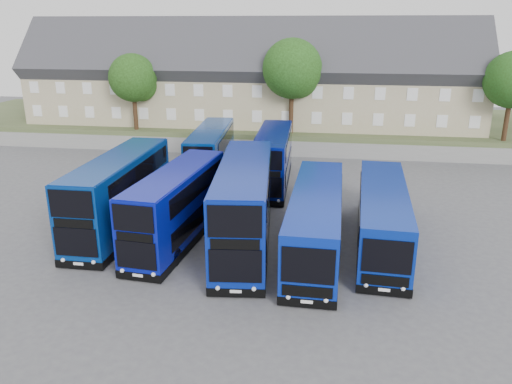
{
  "coord_description": "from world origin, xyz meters",
  "views": [
    {
      "loc": [
        5.9,
        -23.74,
        12.23
      ],
      "look_at": [
        1.43,
        5.92,
        2.2
      ],
      "focal_mm": 35.0,
      "sensor_mm": 36.0,
      "label": 1
    }
  ],
  "objects_px": {
    "dd_front_left": "(120,195)",
    "coach_east_a": "(316,222)",
    "dd_front_mid": "(177,208)",
    "tree_mid": "(294,71)",
    "tree_west": "(135,80)"
  },
  "relations": [
    {
      "from": "tree_west",
      "to": "dd_front_mid",
      "type": "bearing_deg",
      "value": -63.68
    },
    {
      "from": "dd_front_mid",
      "to": "tree_mid",
      "type": "height_order",
      "value": "tree_mid"
    },
    {
      "from": "dd_front_left",
      "to": "coach_east_a",
      "type": "xyz_separation_m",
      "value": [
        12.16,
        -1.34,
        -0.53
      ]
    },
    {
      "from": "dd_front_mid",
      "to": "coach_east_a",
      "type": "distance_m",
      "value": 8.12
    },
    {
      "from": "dd_front_left",
      "to": "tree_mid",
      "type": "height_order",
      "value": "tree_mid"
    },
    {
      "from": "dd_front_mid",
      "to": "coach_east_a",
      "type": "relative_size",
      "value": 0.84
    },
    {
      "from": "coach_east_a",
      "to": "tree_west",
      "type": "bearing_deg",
      "value": 131.51
    },
    {
      "from": "dd_front_left",
      "to": "tree_west",
      "type": "bearing_deg",
      "value": 108.29
    },
    {
      "from": "dd_front_left",
      "to": "coach_east_a",
      "type": "distance_m",
      "value": 12.25
    },
    {
      "from": "dd_front_mid",
      "to": "tree_mid",
      "type": "relative_size",
      "value": 1.19
    },
    {
      "from": "coach_east_a",
      "to": "dd_front_mid",
      "type": "bearing_deg",
      "value": -179.88
    },
    {
      "from": "tree_mid",
      "to": "dd_front_mid",
      "type": "bearing_deg",
      "value": -102.12
    },
    {
      "from": "dd_front_mid",
      "to": "tree_mid",
      "type": "distance_m",
      "value": 24.17
    },
    {
      "from": "coach_east_a",
      "to": "tree_mid",
      "type": "bearing_deg",
      "value": 98.98
    },
    {
      "from": "dd_front_left",
      "to": "coach_east_a",
      "type": "height_order",
      "value": "dd_front_left"
    }
  ]
}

